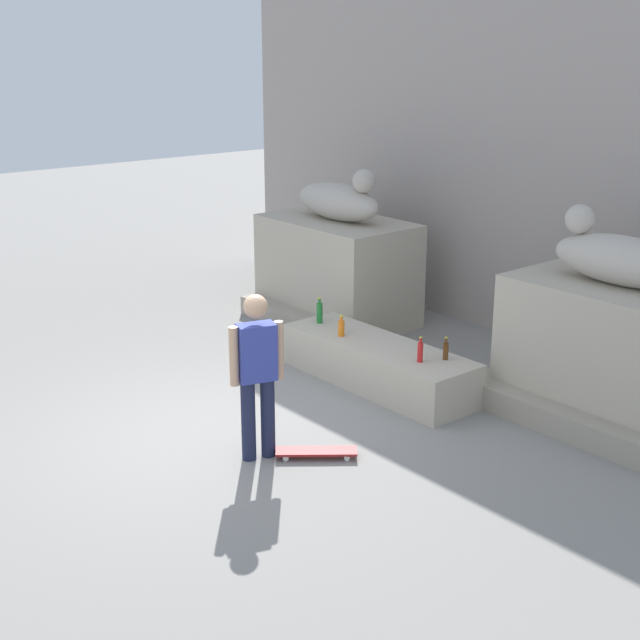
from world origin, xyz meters
The scene contains 14 objects.
ground_plane centered at (0.00, 0.00, 0.00)m, with size 40.00×40.00×0.00m, color gray.
facade_wall centered at (0.00, 5.19, 2.62)m, with size 11.76×0.60×5.24m, color #A69B93.
pedestal_left centered at (-2.27, 3.52, 0.74)m, with size 2.22×1.35×1.48m, color #B7AD99.
pedestal_right centered at (2.27, 3.52, 0.74)m, with size 2.22×1.35×1.48m, color #B7AD99.
statue_reclining_left centered at (-2.23, 3.52, 1.77)m, with size 1.61×0.58×0.78m.
statue_reclining_right centered at (2.23, 3.52, 1.77)m, with size 1.62×0.62×0.78m.
ledge_block centered at (0.00, 2.21, 0.26)m, with size 2.60×0.82×0.52m, color #B7AD99.
skater centered at (0.65, -0.01, 0.92)m, with size 0.30×0.52×1.67m.
skateboard centered at (1.02, 0.42, 0.06)m, with size 0.66×0.75×0.08m.
bottle_brown centered at (0.88, 2.40, 0.63)m, with size 0.06×0.06×0.26m.
bottle_red centered at (0.75, 2.13, 0.64)m, with size 0.06×0.06×0.29m.
bottle_orange centered at (-0.49, 2.05, 0.63)m, with size 0.08×0.08×0.26m.
bottle_green centered at (-1.05, 2.18, 0.66)m, with size 0.08×0.08×0.33m.
stair_step centered at (0.00, 2.83, 0.14)m, with size 6.76×0.50×0.28m, color gray.
Camera 1 is at (7.14, -4.62, 3.94)m, focal length 49.79 mm.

